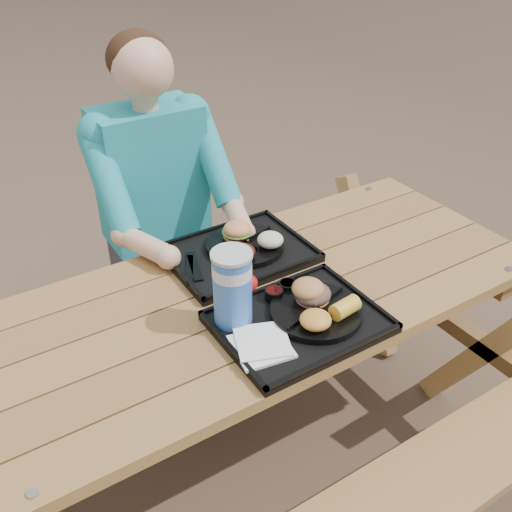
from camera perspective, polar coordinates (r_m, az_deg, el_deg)
ground at (r=2.27m, az=0.00°, el=-18.88°), size 60.00×60.00×0.00m
picnic_table at (r=1.98m, az=0.00°, el=-12.26°), size 1.80×1.49×0.75m
tray_near at (r=1.61m, az=4.30°, el=-6.69°), size 0.45×0.35×0.02m
tray_far at (r=1.88m, az=-1.74°, el=0.17°), size 0.45×0.35×0.02m
plate_near at (r=1.62m, az=6.02°, el=-5.56°), size 0.26×0.26×0.02m
plate_far at (r=1.89m, az=-1.12°, el=1.08°), size 0.26×0.26×0.02m
napkin_stack at (r=1.51m, az=0.53°, el=-8.95°), size 0.16×0.16×0.02m
soda_cup at (r=1.53m, az=-2.37°, el=-3.36°), size 0.11×0.11×0.21m
condiment_bbq at (r=1.66m, az=1.80°, el=-3.84°), size 0.05×0.05×0.03m
condiment_mustard at (r=1.69m, az=3.20°, el=-3.10°), size 0.05×0.05×0.03m
sandwich at (r=1.61m, az=5.75°, el=-2.94°), size 0.10×0.10×0.10m
mac_cheese at (r=1.54m, az=5.98°, el=-6.36°), size 0.09×0.09×0.04m
corn_cob at (r=1.59m, az=8.90°, el=-5.13°), size 0.09×0.09×0.05m
cutlery_far at (r=1.81m, az=-6.17°, el=-1.02°), size 0.08×0.16×0.01m
burger at (r=1.90m, az=-1.89°, el=3.03°), size 0.10×0.10×0.09m
baked_beans at (r=1.81m, az=-1.39°, el=0.46°), size 0.09×0.09×0.04m
potato_salad at (r=1.86m, az=1.44°, el=1.63°), size 0.09×0.09×0.05m
diner at (r=2.28m, az=-9.67°, el=2.63°), size 0.48×0.84×1.28m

